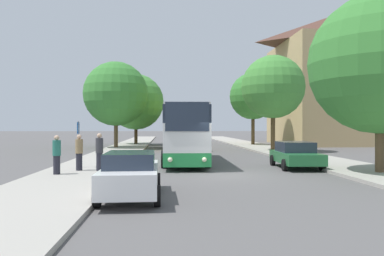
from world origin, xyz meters
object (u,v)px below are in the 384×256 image
Objects in this scene: bus_front at (184,133)px; pedestrian_walking_back at (99,152)px; tree_left_far at (116,94)px; tree_right_mid at (273,87)px; tree_right_far at (380,64)px; pedestrian_waiting_far at (79,152)px; tree_left_near at (136,102)px; bus_stop_sign at (78,139)px; parked_car_right_near at (296,154)px; bus_middle at (178,131)px; parked_car_left_curb at (131,174)px; tree_right_near at (253,96)px; pedestrian_waiting_near at (57,155)px.

bus_front is 7.12m from pedestrian_walking_back.
tree_left_far reaches higher than tree_right_mid.
tree_right_far is at bearing -88.58° from tree_right_mid.
tree_right_far is at bearing 83.34° from pedestrian_waiting_far.
tree_left_near reaches higher than tree_right_far.
parked_car_right_near is at bearing 0.66° from bus_stop_sign.
pedestrian_waiting_far is 0.21× the size of tree_right_mid.
bus_front is at bearing -92.22° from bus_middle.
parked_car_right_near is 11.48m from pedestrian_waiting_far.
parked_car_right_near is 0.51× the size of tree_right_mid.
pedestrian_waiting_far is at bearing -107.44° from bus_middle.
bus_front is at bearing -66.86° from tree_left_far.
parked_car_left_curb is 34.06m from tree_left_near.
bus_front is 6.16× the size of pedestrian_walking_back.
tree_left_far is at bearing 125.08° from tree_right_far.
bus_stop_sign is 19.83m from tree_right_mid.
parked_car_right_near is 2.50× the size of pedestrian_waiting_far.
tree_left_near is at bearing 156.69° from pedestrian_walking_back.
bus_middle is 1.39× the size of tree_right_far.
bus_front is 7.63m from pedestrian_waiting_far.
tree_right_near reaches higher than pedestrian_walking_back.
tree_left_far reaches higher than pedestrian_waiting_near.
tree_right_mid is at bearing -20.01° from tree_left_far.
bus_middle is 2.60× the size of parked_car_left_curb.
pedestrian_walking_back is (1.69, 1.17, 0.04)m from pedestrian_waiting_near.
parked_car_right_near is 0.52× the size of tree_right_far.
bus_front is 16.29m from tree_left_far.
pedestrian_waiting_near is at bearing -96.17° from bus_stop_sign.
parked_car_left_curb is at bearing -156.68° from tree_right_far.
parked_car_left_curb is at bearing 25.41° from pedestrian_waiting_far.
tree_right_mid reaches higher than bus_stop_sign.
tree_right_mid is (14.72, -5.36, 0.25)m from tree_left_far.
pedestrian_walking_back is at bearing 13.00° from parked_car_right_near.
tree_left_far is at bearing 161.09° from pedestrian_walking_back.
tree_right_near is at bearing 17.54° from tree_left_far.
pedestrian_walking_back is at bearing -104.53° from bus_middle.
parked_car_right_near is 2.41× the size of pedestrian_walking_back.
pedestrian_walking_back is (1.02, -0.23, 0.04)m from pedestrian_waiting_far.
bus_front reaches higher than pedestrian_waiting_far.
tree_right_mid is at bearing 61.80° from parked_car_left_curb.
parked_car_right_near is 12.41m from pedestrian_waiting_near.
tree_right_near is (8.99, 5.00, 4.04)m from bus_middle.
pedestrian_waiting_far reaches higher than parked_car_left_curb.
tree_right_mid is (8.41, -5.20, 4.07)m from bus_middle.
pedestrian_walking_back is 0.21× the size of tree_left_near.
bus_front is at bearing -115.03° from tree_right_near.
bus_front is 7.13m from parked_car_right_near.
tree_left_far is 1.02× the size of tree_right_mid.
tree_right_far is at bearing 135.76° from parked_car_right_near.
pedestrian_walking_back is at bearing -84.78° from tree_left_far.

